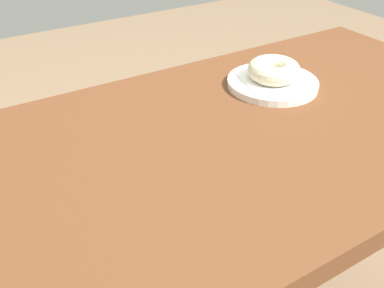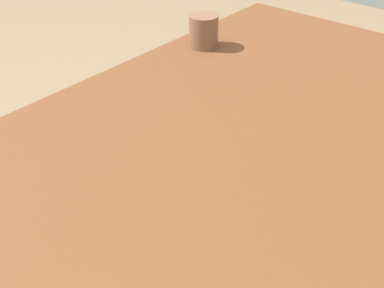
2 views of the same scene
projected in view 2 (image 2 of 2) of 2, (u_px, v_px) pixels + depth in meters
name	position (u px, v px, depth m)	size (l,w,h in m)	color
sugar_jar	(204.00, 31.00, 0.94)	(0.05, 0.05, 0.06)	brown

